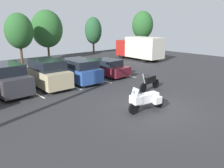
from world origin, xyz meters
TOP-DOWN VIEW (x-y plane):
  - ground at (0.00, 0.00)m, footprint 44.00×44.00m
  - motorcycle_touring at (-0.61, 0.01)m, footprint 2.29×1.02m
  - motorcycle_second at (2.46, 2.25)m, footprint 2.10×0.62m
  - parking_stripes at (-2.24, 7.70)m, footprint 13.60×4.72m
  - car_charcoal at (-4.91, 8.00)m, footprint 1.99×4.66m
  - car_champagne at (-2.25, 7.62)m, footprint 1.93×4.36m
  - car_blue at (0.21, 7.47)m, footprint 2.07×4.54m
  - car_maroon at (3.13, 7.69)m, footprint 2.14×4.62m
  - box_truck at (11.76, 11.40)m, footprint 2.45×6.15m
  - tree_center_left at (11.02, 19.78)m, footprint 2.43×2.43m
  - tree_far_left at (3.33, 18.63)m, footprint 3.66×3.66m
  - tree_rear at (19.49, 17.79)m, footprint 3.37×3.37m
  - tree_right at (-0.65, 16.69)m, footprint 2.79×2.79m

SIDE VIEW (x-z plane):
  - ground at x=0.00m, z-range -0.10..0.00m
  - parking_stripes at x=-2.24m, z-range 0.00..0.01m
  - motorcycle_second at x=2.46m, z-range -0.08..1.18m
  - motorcycle_touring at x=-0.61m, z-range -0.03..1.31m
  - car_maroon at x=3.13m, z-range -0.02..1.39m
  - car_blue at x=0.21m, z-range -0.01..1.75m
  - car_charcoal at x=-4.91m, z-range -0.02..1.92m
  - car_champagne at x=-2.25m, z-range -0.02..1.94m
  - box_truck at x=11.76m, z-range 0.09..2.84m
  - tree_center_left at x=11.02m, z-range 0.70..5.93m
  - tree_right at x=-0.65m, z-range 0.90..6.28m
  - tree_far_left at x=3.33m, z-range 0.76..6.64m
  - tree_rear at x=19.49m, z-range 0.91..7.17m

